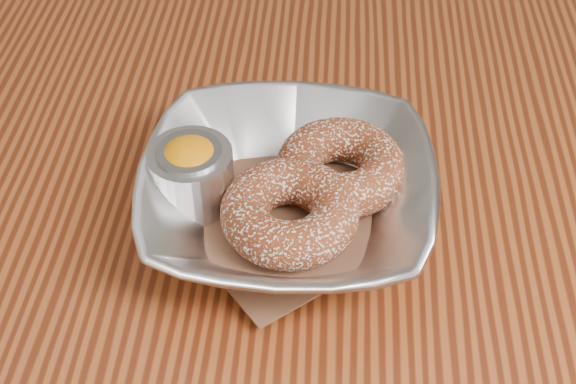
# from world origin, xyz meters

# --- Properties ---
(table) EXTENTS (1.20, 0.80, 0.75)m
(table) POSITION_xyz_m (0.00, 0.00, 0.65)
(table) COLOR brown
(table) RESTS_ON ground_plane
(serving_bowl) EXTENTS (0.21, 0.21, 0.05)m
(serving_bowl) POSITION_xyz_m (-0.05, -0.03, 0.78)
(serving_bowl) COLOR silver
(serving_bowl) RESTS_ON table
(parchment) EXTENTS (0.20, 0.20, 0.00)m
(parchment) POSITION_xyz_m (-0.05, -0.03, 0.76)
(parchment) COLOR brown
(parchment) RESTS_ON table
(donut_back) EXTENTS (0.10, 0.10, 0.03)m
(donut_back) POSITION_xyz_m (-0.01, 0.01, 0.78)
(donut_back) COLOR maroon
(donut_back) RESTS_ON parchment
(donut_front) EXTENTS (0.13, 0.13, 0.03)m
(donut_front) POSITION_xyz_m (-0.05, -0.04, 0.78)
(donut_front) COLOR maroon
(donut_front) RESTS_ON parchment
(ramekin) EXTENTS (0.06, 0.06, 0.05)m
(ramekin) POSITION_xyz_m (-0.12, -0.02, 0.78)
(ramekin) COLOR silver
(ramekin) RESTS_ON table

